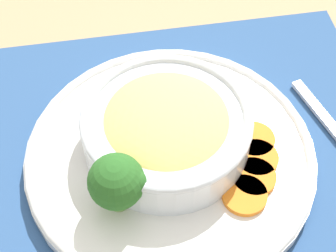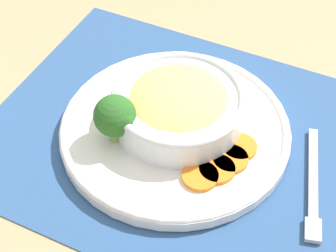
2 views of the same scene
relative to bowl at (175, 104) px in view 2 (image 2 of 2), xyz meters
name	(u,v)px [view 2 (image 2 of 2)]	position (x,y,z in m)	size (l,w,h in m)	color
ground_plane	(175,136)	(0.00, 0.01, -0.05)	(4.00, 4.00, 0.00)	tan
placemat	(175,135)	(0.00, 0.01, -0.05)	(0.57, 0.50, 0.00)	#2D5184
plate	(175,129)	(0.00, 0.01, -0.03)	(0.32, 0.32, 0.02)	white
bowl	(175,104)	(0.00, 0.00, 0.00)	(0.18, 0.18, 0.06)	silver
broccoli_floret	(115,116)	(0.06, 0.06, 0.01)	(0.06, 0.06, 0.07)	#759E51
carrot_slice_near	(200,176)	(-0.06, 0.09, -0.03)	(0.05, 0.05, 0.01)	orange
carrot_slice_middle	(217,169)	(-0.08, 0.07, -0.03)	(0.05, 0.05, 0.01)	orange
carrot_slice_far	(230,159)	(-0.09, 0.05, -0.03)	(0.05, 0.05, 0.01)	orange
carrot_slice_extra	(239,147)	(-0.10, 0.03, -0.03)	(0.05, 0.05, 0.01)	orange
fork	(313,193)	(-0.20, 0.06, -0.04)	(0.04, 0.18, 0.01)	#B7B7BC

